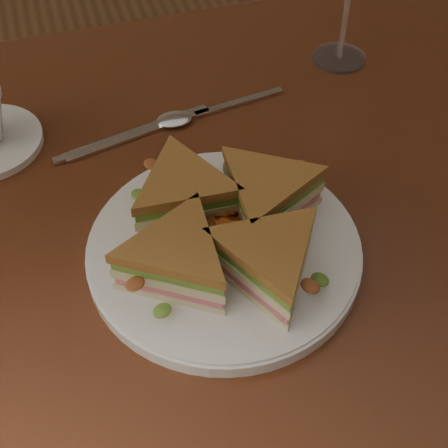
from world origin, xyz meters
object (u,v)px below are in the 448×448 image
spoon (190,115)px  plate (224,250)px  table (212,245)px  sandwich_wedges (224,227)px  knife (128,137)px

spoon → plate: bearing=-104.1°
table → sandwich_wedges: 0.17m
table → sandwich_wedges: sandwich_wedges is taller
plate → sandwich_wedges: bearing=116.6°
sandwich_wedges → spoon: (0.03, 0.23, -0.04)m
table → plate: (-0.01, -0.10, 0.11)m
sandwich_wedges → spoon: sandwich_wedges is taller
table → spoon: bearing=84.6°
table → spoon: 0.17m
spoon → knife: size_ratio=0.86×
spoon → knife: spoon is taller
plate → knife: size_ratio=1.37×
sandwich_wedges → knife: bearing=105.5°
spoon → table: bearing=-103.3°
table → spoon: (0.01, 0.14, 0.10)m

